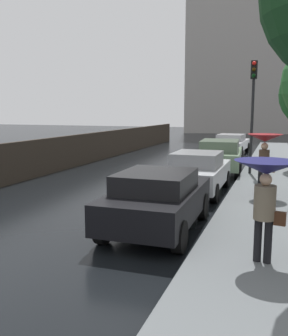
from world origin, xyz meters
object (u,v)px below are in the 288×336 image
Objects in this scene: car_white_mid_road at (231,143)px; car_black_far_ahead at (158,199)px; car_green_behind_camera at (220,156)px; pedestrian_with_umbrella_far at (265,146)px; traffic_light at (253,97)px; pedestrian_with_umbrella_near at (266,181)px; car_silver_far_lane at (198,172)px.

car_black_far_ahead is (0.34, -17.11, 0.08)m from car_white_mid_road.
pedestrian_with_umbrella_far is (2.11, -4.87, 0.93)m from car_green_behind_camera.
traffic_light is (-0.72, 4.33, 1.68)m from pedestrian_with_umbrella_far.
car_green_behind_camera is 10.81m from pedestrian_with_umbrella_near.
pedestrian_with_umbrella_near reaches higher than car_silver_far_lane.
car_white_mid_road is at bearing 90.25° from car_black_far_ahead.
car_green_behind_camera is (0.47, -8.10, 0.11)m from car_white_mid_road.
car_black_far_ahead is at bearing -22.11° from pedestrian_with_umbrella_near.
pedestrian_with_umbrella_near is at bearing -67.96° from car_silver_far_lane.
car_white_mid_road is 8.11m from car_green_behind_camera.
pedestrian_with_umbrella_near is at bearing -94.25° from pedestrian_with_umbrella_far.
car_silver_far_lane is (0.03, 4.52, -0.03)m from car_black_far_ahead.
car_white_mid_road is 0.96× the size of traffic_light.
traffic_light reaches higher than pedestrian_with_umbrella_near.
pedestrian_with_umbrella_near reaches higher than car_green_behind_camera.
car_black_far_ahead is 0.99× the size of car_silver_far_lane.
car_white_mid_road is 1.07× the size of car_green_behind_camera.
car_green_behind_camera is at bearing -68.15° from pedestrian_with_umbrella_near.
car_green_behind_camera is 0.90× the size of traffic_light.
traffic_light is at bearing -25.09° from car_green_behind_camera.
car_silver_far_lane reaches higher than car_white_mid_road.
pedestrian_with_umbrella_near is 5.66m from pedestrian_with_umbrella_far.
car_green_behind_camera is (0.13, 9.01, 0.04)m from car_black_far_ahead.
car_silver_far_lane is 0.85× the size of traffic_light.
traffic_light reaches higher than car_green_behind_camera.
pedestrian_with_umbrella_far reaches higher than car_black_far_ahead.
car_green_behind_camera is 2.31× the size of pedestrian_with_umbrella_near.
traffic_light reaches higher than car_silver_far_lane.
traffic_light is at bearing 92.72° from pedestrian_with_umbrella_far.
car_black_far_ahead reaches higher than car_white_mid_road.
car_white_mid_road is 12.60m from car_silver_far_lane.
traffic_light is at bearing 69.46° from car_silver_far_lane.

